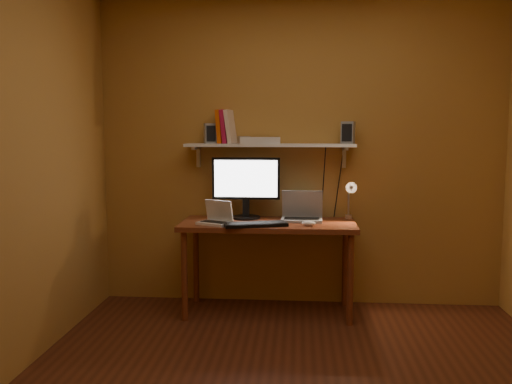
# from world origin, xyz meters

# --- Properties ---
(room) EXTENTS (3.44, 3.24, 2.64)m
(room) POSITION_xyz_m (0.00, 0.00, 1.30)
(room) COLOR #562716
(room) RESTS_ON ground
(desk) EXTENTS (1.40, 0.60, 0.75)m
(desk) POSITION_xyz_m (-0.25, 1.28, 0.66)
(desk) COLOR maroon
(desk) RESTS_ON ground
(wall_shelf) EXTENTS (1.40, 0.25, 0.21)m
(wall_shelf) POSITION_xyz_m (-0.25, 1.47, 1.36)
(wall_shelf) COLOR white
(wall_shelf) RESTS_ON room
(monitor) EXTENTS (0.57, 0.24, 0.51)m
(monitor) POSITION_xyz_m (-0.45, 1.45, 1.04)
(monitor) COLOR black
(monitor) RESTS_ON desk
(laptop) EXTENTS (0.34, 0.26, 0.25)m
(laptop) POSITION_xyz_m (0.02, 1.39, 0.82)
(laptop) COLOR gray
(laptop) RESTS_ON desk
(netbook) EXTENTS (0.30, 0.27, 0.19)m
(netbook) POSITION_xyz_m (-0.65, 1.16, 0.80)
(netbook) COLOR silver
(netbook) RESTS_ON desk
(keyboard) EXTENTS (0.51, 0.29, 0.03)m
(keyboard) POSITION_xyz_m (-0.34, 1.08, 0.76)
(keyboard) COLOR black
(keyboard) RESTS_ON desk
(mouse) EXTENTS (0.11, 0.08, 0.04)m
(mouse) POSITION_xyz_m (0.07, 1.13, 0.77)
(mouse) COLOR silver
(mouse) RESTS_ON desk
(desk_lamp) EXTENTS (0.09, 0.23, 0.38)m
(desk_lamp) POSITION_xyz_m (0.41, 1.41, 0.96)
(desk_lamp) COLOR silver
(desk_lamp) RESTS_ON desk
(speaker_left) EXTENTS (0.12, 0.12, 0.17)m
(speaker_left) POSITION_xyz_m (-0.75, 1.48, 1.46)
(speaker_left) COLOR gray
(speaker_left) RESTS_ON wall_shelf
(speaker_right) EXTENTS (0.12, 0.12, 0.18)m
(speaker_right) POSITION_xyz_m (0.39, 1.48, 1.47)
(speaker_right) COLOR gray
(speaker_right) RESTS_ON wall_shelf
(books) EXTENTS (0.17, 0.20, 0.28)m
(books) POSITION_xyz_m (-0.62, 1.50, 1.51)
(books) COLOR #CA4A0C
(books) RESTS_ON wall_shelf
(shelf_camera) EXTENTS (0.10, 0.05, 0.06)m
(shelf_camera) POSITION_xyz_m (-0.46, 1.40, 1.41)
(shelf_camera) COLOR silver
(shelf_camera) RESTS_ON wall_shelf
(router) EXTENTS (0.34, 0.25, 0.05)m
(router) POSITION_xyz_m (-0.33, 1.46, 1.40)
(router) COLOR silver
(router) RESTS_ON wall_shelf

